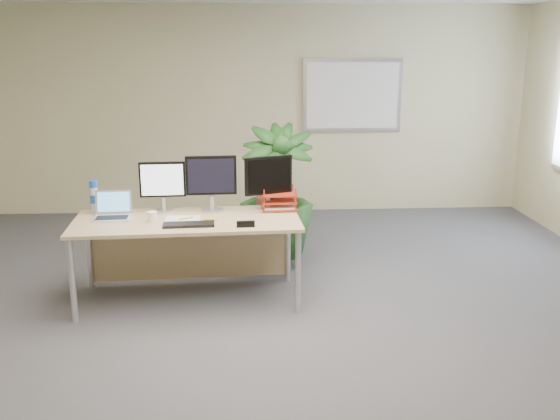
{
  "coord_description": "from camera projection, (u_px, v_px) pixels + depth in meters",
  "views": [
    {
      "loc": [
        -0.21,
        -4.23,
        2.22
      ],
      "look_at": [
        0.05,
        0.35,
        0.98
      ],
      "focal_mm": 40.0,
      "sensor_mm": 36.0,
      "label": 1
    }
  ],
  "objects": [
    {
      "name": "spiral_notebook",
      "position": [
        183.0,
        219.0,
        5.35
      ],
      "size": [
        0.29,
        0.22,
        0.01
      ],
      "primitive_type": "cube",
      "rotation": [
        0.0,
        0.0,
        0.0
      ],
      "color": "silver",
      "rests_on": "desk"
    },
    {
      "name": "desk",
      "position": [
        188.0,
        233.0,
        5.52
      ],
      "size": [
        1.98,
        0.91,
        0.75
      ],
      "color": "tan",
      "rests_on": "floor"
    },
    {
      "name": "floor",
      "position": [
        276.0,
        349.0,
        4.67
      ],
      "size": [
        8.0,
        8.0,
        0.0
      ],
      "primitive_type": "plane",
      "color": "#46464B",
      "rests_on": "ground"
    },
    {
      "name": "floor_plant",
      "position": [
        276.0,
        196.0,
        6.17
      ],
      "size": [
        0.84,
        0.84,
        1.5
      ],
      "primitive_type": "imported",
      "rotation": [
        0.0,
        0.0,
        -0.0
      ],
      "color": "#193C15",
      "rests_on": "floor"
    },
    {
      "name": "monitor_left",
      "position": [
        163.0,
        183.0,
        5.55
      ],
      "size": [
        0.41,
        0.18,
        0.45
      ],
      "color": "silver",
      "rests_on": "desk"
    },
    {
      "name": "yellow_highlighter",
      "position": [
        211.0,
        219.0,
        5.35
      ],
      "size": [
        0.12,
        0.02,
        0.02
      ],
      "primitive_type": "cylinder",
      "rotation": [
        0.0,
        1.57,
        0.05
      ],
      "color": "yellow",
      "rests_on": "desk"
    },
    {
      "name": "whiteboard",
      "position": [
        352.0,
        95.0,
        8.16
      ],
      "size": [
        1.3,
        0.04,
        0.95
      ],
      "color": "silver",
      "rests_on": "back_wall"
    },
    {
      "name": "monitor_right",
      "position": [
        211.0,
        180.0,
        5.56
      ],
      "size": [
        0.45,
        0.21,
        0.5
      ],
      "color": "silver",
      "rests_on": "desk"
    },
    {
      "name": "back_wall",
      "position": [
        261.0,
        111.0,
        8.18
      ],
      "size": [
        7.0,
        0.04,
        2.7
      ],
      "primitive_type": "cube",
      "color": "beige",
      "rests_on": "floor"
    },
    {
      "name": "coffee_mug",
      "position": [
        152.0,
        217.0,
        5.28
      ],
      "size": [
        0.12,
        0.08,
        0.09
      ],
      "color": "white",
      "rests_on": "desk"
    },
    {
      "name": "letter_tray",
      "position": [
        279.0,
        202.0,
        5.67
      ],
      "size": [
        0.32,
        0.25,
        0.15
      ],
      "color": "#A72A14",
      "rests_on": "desk"
    },
    {
      "name": "orange_pen",
      "position": [
        186.0,
        218.0,
        5.34
      ],
      "size": [
        0.11,
        0.07,
        0.01
      ],
      "primitive_type": "cylinder",
      "rotation": [
        0.0,
        1.57,
        0.55
      ],
      "color": "#D05D17",
      "rests_on": "spiral_notebook"
    },
    {
      "name": "water_bottle",
      "position": [
        94.0,
        197.0,
        5.56
      ],
      "size": [
        0.07,
        0.07,
        0.29
      ],
      "color": "silver",
      "rests_on": "desk"
    },
    {
      "name": "keyboard",
      "position": [
        189.0,
        224.0,
        5.18
      ],
      "size": [
        0.43,
        0.16,
        0.02
      ],
      "primitive_type": "cube",
      "rotation": [
        0.0,
        0.0,
        0.05
      ],
      "color": "black",
      "rests_on": "desk"
    },
    {
      "name": "laptop",
      "position": [
        113.0,
        211.0,
        5.41
      ],
      "size": [
        0.33,
        0.29,
        0.23
      ],
      "color": "white",
      "rests_on": "desk"
    },
    {
      "name": "stapler",
      "position": [
        246.0,
        224.0,
        5.14
      ],
      "size": [
        0.15,
        0.05,
        0.05
      ],
      "primitive_type": "cube",
      "rotation": [
        0.0,
        0.0,
        0.05
      ],
      "color": "black",
      "rests_on": "desk"
    },
    {
      "name": "monitor_dark",
      "position": [
        269.0,
        180.0,
        5.59
      ],
      "size": [
        0.43,
        0.2,
        0.49
      ],
      "color": "silver",
      "rests_on": "desk"
    }
  ]
}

